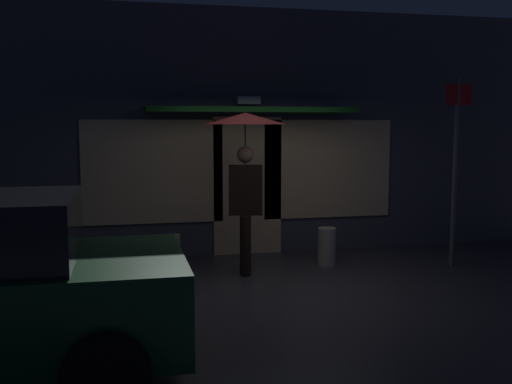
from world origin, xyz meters
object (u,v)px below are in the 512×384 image
(street_sign_post, at_px, (455,161))
(sidewalk_bollard, at_px, (173,251))
(person_with_umbrella, at_px, (245,152))
(sidewalk_bollard_2, at_px, (327,247))

(street_sign_post, bearing_deg, sidewalk_bollard, 167.54)
(person_with_umbrella, relative_size, sidewalk_bollard_2, 3.98)
(sidewalk_bollard, bearing_deg, street_sign_post, -12.46)
(street_sign_post, xyz_separation_m, sidewalk_bollard_2, (-1.79, 0.44, -1.26))
(street_sign_post, distance_m, sidewalk_bollard_2, 2.24)
(street_sign_post, bearing_deg, sidewalk_bollard_2, 166.34)
(sidewalk_bollard, bearing_deg, person_with_umbrella, -35.56)
(person_with_umbrella, height_order, sidewalk_bollard_2, person_with_umbrella)
(sidewalk_bollard_2, bearing_deg, street_sign_post, -13.66)
(sidewalk_bollard, bearing_deg, sidewalk_bollard_2, -11.48)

